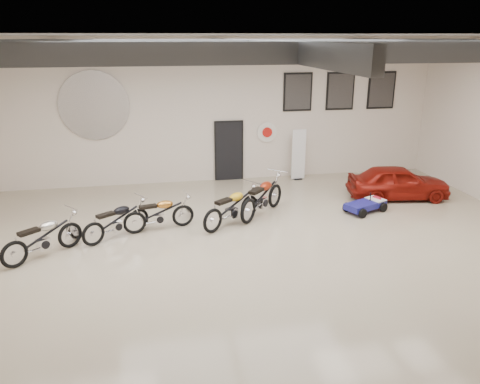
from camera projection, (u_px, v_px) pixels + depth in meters
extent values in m
cube|color=tan|center=(249.00, 250.00, 11.48)|extent=(16.00, 12.00, 0.01)
cube|color=gray|center=(251.00, 35.00, 9.90)|extent=(16.00, 12.00, 0.01)
cube|color=beige|center=(214.00, 111.00, 16.28)|extent=(16.00, 0.02, 5.00)
cube|color=black|center=(229.00, 151.00, 16.78)|extent=(0.92, 0.08, 2.10)
imported|color=maroon|center=(398.00, 182.00, 14.97)|extent=(1.76, 3.33, 1.08)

